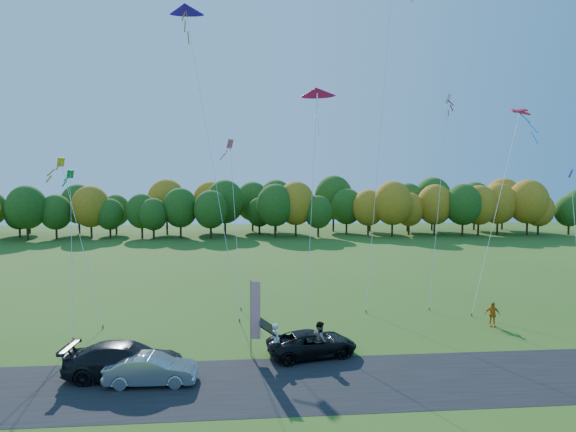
{
  "coord_description": "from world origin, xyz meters",
  "views": [
    {
      "loc": [
        -2.48,
        -23.9,
        9.1
      ],
      "look_at": [
        0.0,
        6.0,
        7.0
      ],
      "focal_mm": 28.0,
      "sensor_mm": 36.0,
      "label": 1
    }
  ],
  "objects": [
    {
      "name": "dark_truck_a",
      "position": [
        -8.43,
        -2.65,
        0.81
      ],
      "size": [
        5.68,
        2.51,
        1.62
      ],
      "primitive_type": "imported",
      "rotation": [
        0.0,
        0.0,
        1.53
      ],
      "color": "black",
      "rests_on": "ground"
    },
    {
      "name": "silver_sedan",
      "position": [
        -7.05,
        -3.5,
        0.67
      ],
      "size": [
        4.12,
        1.5,
        1.35
      ],
      "primitive_type": "imported",
      "rotation": [
        0.0,
        0.0,
        1.55
      ],
      "color": "#A5A5A9",
      "rests_on": "ground"
    },
    {
      "name": "ground",
      "position": [
        0.0,
        0.0,
        0.0
      ],
      "size": [
        160.0,
        160.0,
        0.0
      ],
      "primitive_type": "plane",
      "color": "#2C5316"
    },
    {
      "name": "person_tailgate_a",
      "position": [
        -1.22,
        -1.03,
        0.94
      ],
      "size": [
        0.66,
        0.8,
        1.89
      ],
      "primitive_type": "imported",
      "rotation": [
        0.0,
        0.0,
        1.92
      ],
      "color": "silver",
      "rests_on": "ground"
    },
    {
      "name": "asphalt_strip",
      "position": [
        0.0,
        -4.0,
        0.01
      ],
      "size": [
        90.0,
        6.0,
        0.01
      ],
      "primitive_type": "cube",
      "color": "black",
      "rests_on": "ground"
    },
    {
      "name": "black_suv",
      "position": [
        0.74,
        -0.75,
        0.66
      ],
      "size": [
        5.14,
        3.21,
        1.33
      ],
      "primitive_type": "imported",
      "rotation": [
        0.0,
        0.0,
        1.8
      ],
      "color": "black",
      "rests_on": "ground"
    },
    {
      "name": "kite_diamond_pink",
      "position": [
        -3.73,
        11.44,
        6.48
      ],
      "size": [
        1.62,
        6.92,
        13.28
      ],
      "color": "#4C3F33",
      "rests_on": "ground"
    },
    {
      "name": "kite_diamond_green",
      "position": [
        -13.96,
        5.69,
        5.04
      ],
      "size": [
        2.65,
        6.43,
        10.41
      ],
      "color": "#4C3F33",
      "rests_on": "ground"
    },
    {
      "name": "kite_delta_blue",
      "position": [
        -5.55,
        10.05,
        12.08
      ],
      "size": [
        5.9,
        10.06,
        25.03
      ],
      "color": "#4C3F33",
      "rests_on": "ground"
    },
    {
      "name": "person_east",
      "position": [
        12.97,
        3.24,
        0.78
      ],
      "size": [
        0.99,
        0.62,
        1.57
      ],
      "primitive_type": "imported",
      "rotation": [
        0.0,
        0.0,
        -0.27
      ],
      "color": "orange",
      "rests_on": "ground"
    },
    {
      "name": "kite_parafoil_orange",
      "position": [
        8.09,
        12.14,
        13.99
      ],
      "size": [
        6.82,
        11.27,
        28.37
      ],
      "color": "#4C3F33",
      "rests_on": "ground"
    },
    {
      "name": "kite_diamond_yellow",
      "position": [
        -14.01,
        7.33,
        5.47
      ],
      "size": [
        4.77,
        5.47,
        11.34
      ],
      "color": "#4C3F33",
      "rests_on": "ground"
    },
    {
      "name": "kite_diamond_white",
      "position": [
        12.17,
        9.94,
        8.24
      ],
      "size": [
        4.22,
        6.28,
        16.99
      ],
      "color": "#4C3F33",
      "rests_on": "ground"
    },
    {
      "name": "kite_diamond_blue_low",
      "position": [
        20.66,
        6.1,
        5.05
      ],
      "size": [
        3.11,
        5.63,
        10.57
      ],
      "color": "#4C3F33",
      "rests_on": "ground"
    },
    {
      "name": "tree_line",
      "position": [
        0.0,
        55.0,
        0.0
      ],
      "size": [
        116.0,
        12.0,
        10.0
      ],
      "primitive_type": null,
      "color": "#1E4711",
      "rests_on": "ground"
    },
    {
      "name": "kite_delta_red",
      "position": [
        1.77,
        6.79,
        8.71
      ],
      "size": [
        3.33,
        9.72,
        17.74
      ],
      "color": "#4C3F33",
      "rests_on": "ground"
    },
    {
      "name": "feather_flag",
      "position": [
        -2.32,
        -0.53,
        2.52
      ],
      "size": [
        0.53,
        0.17,
        4.12
      ],
      "color": "#999999",
      "rests_on": "ground"
    },
    {
      "name": "person_tailgate_b",
      "position": [
        1.1,
        -1.13,
        0.97
      ],
      "size": [
        0.76,
        0.96,
        1.95
      ],
      "primitive_type": "imported",
      "rotation": [
        0.0,
        0.0,
        1.59
      ],
      "color": "gray",
      "rests_on": "ground"
    },
    {
      "name": "kite_parafoil_rainbow",
      "position": [
        16.15,
        8.53,
        7.67
      ],
      "size": [
        8.43,
        6.7,
        15.66
      ],
      "color": "#4C3F33",
      "rests_on": "ground"
    }
  ]
}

